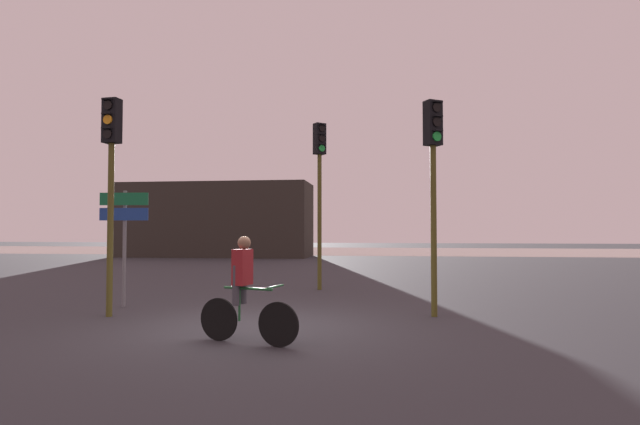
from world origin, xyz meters
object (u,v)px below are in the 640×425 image
object	(u,v)px
cyclist	(244,289)
traffic_light_near_right	(433,166)
traffic_light_near_left	(111,164)
direction_sign_post	(124,227)
distant_building	(215,220)
traffic_light_center	(320,175)

from	to	relation	value
cyclist	traffic_light_near_right	bearing A→B (deg)	148.54
traffic_light_near_left	cyclist	xyz separation A→B (m)	(3.32, -1.95, -2.21)
direction_sign_post	cyclist	bearing A→B (deg)	134.81
traffic_light_near_left	cyclist	size ratio (longest dim) A/B	2.64
distant_building	direction_sign_post	xyz separation A→B (m)	(5.26, -21.13, -0.60)
traffic_light_near_right	cyclist	size ratio (longest dim) A/B	2.61
distant_building	traffic_light_center	xyz separation A→B (m)	(9.17, -17.33, 0.94)
direction_sign_post	cyclist	distance (m)	4.89
traffic_light_near_right	direction_sign_post	bearing A→B (deg)	-33.56
traffic_light_near_right	traffic_light_near_left	world-z (taller)	traffic_light_near_left
traffic_light_near_right	direction_sign_post	distance (m)	6.86
traffic_light_near_left	cyclist	world-z (taller)	traffic_light_near_left
distant_building	cyclist	world-z (taller)	distant_building
traffic_light_center	traffic_light_near_left	bearing A→B (deg)	16.25
traffic_light_near_right	traffic_light_center	xyz separation A→B (m)	(-2.83, 4.14, 0.32)
traffic_light_near_right	cyclist	xyz separation A→B (m)	(-3.09, -2.77, -2.18)
traffic_light_near_left	direction_sign_post	world-z (taller)	traffic_light_near_left
distant_building	direction_sign_post	world-z (taller)	distant_building
traffic_light_near_left	traffic_light_center	xyz separation A→B (m)	(3.58, 4.95, 0.29)
traffic_light_near_left	distant_building	bearing A→B (deg)	-70.01
distant_building	traffic_light_near_left	size ratio (longest dim) A/B	2.87
distant_building	cyclist	bearing A→B (deg)	-69.81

